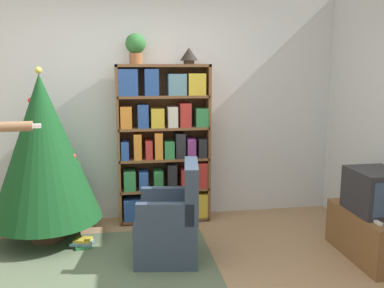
# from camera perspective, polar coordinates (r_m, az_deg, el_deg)

# --- Properties ---
(wall_back) EXTENTS (8.00, 0.10, 2.60)m
(wall_back) POSITION_cam_1_polar(r_m,az_deg,el_deg) (5.01, -7.58, 4.81)
(wall_back) COLOR silver
(wall_back) RESTS_ON ground_plane
(area_rug) EXTENTS (2.34, 1.96, 0.01)m
(area_rug) POSITION_cam_1_polar(r_m,az_deg,el_deg) (3.92, -14.24, -16.87)
(area_rug) COLOR #56664C
(area_rug) RESTS_ON ground_plane
(bookshelf) EXTENTS (1.04, 0.30, 1.80)m
(bookshelf) POSITION_cam_1_polar(r_m,az_deg,el_deg) (4.86, -3.66, -0.03)
(bookshelf) COLOR brown
(bookshelf) RESTS_ON ground_plane
(tv_stand) EXTENTS (0.45, 0.92, 0.44)m
(tv_stand) POSITION_cam_1_polar(r_m,az_deg,el_deg) (4.42, 22.80, -11.08)
(tv_stand) COLOR brown
(tv_stand) RESTS_ON ground_plane
(television) EXTENTS (0.41, 0.50, 0.40)m
(television) POSITION_cam_1_polar(r_m,az_deg,el_deg) (4.29, 23.22, -5.82)
(television) COLOR #28282D
(television) RESTS_ON tv_stand
(game_remote) EXTENTS (0.04, 0.12, 0.02)m
(game_remote) POSITION_cam_1_polar(r_m,az_deg,el_deg) (4.06, 23.46, -9.54)
(game_remote) COLOR white
(game_remote) RESTS_ON tv_stand
(christmas_tree) EXTENTS (1.11, 1.11, 1.77)m
(christmas_tree) POSITION_cam_1_polar(r_m,az_deg,el_deg) (4.55, -19.19, -0.62)
(christmas_tree) COLOR #4C3323
(christmas_tree) RESTS_ON ground_plane
(armchair) EXTENTS (0.65, 0.64, 0.92)m
(armchair) POSITION_cam_1_polar(r_m,az_deg,el_deg) (4.03, -2.81, -10.83)
(armchair) COLOR #334256
(armchair) RESTS_ON ground_plane
(potted_plant) EXTENTS (0.22, 0.22, 0.33)m
(potted_plant) POSITION_cam_1_polar(r_m,az_deg,el_deg) (4.78, -7.53, 12.79)
(potted_plant) COLOR #935B38
(potted_plant) RESTS_ON bookshelf
(table_lamp) EXTENTS (0.20, 0.20, 0.18)m
(table_lamp) POSITION_cam_1_polar(r_m,az_deg,el_deg) (4.83, -0.41, 11.80)
(table_lamp) COLOR #473828
(table_lamp) RESTS_ON bookshelf
(book_pile_near_tree) EXTENTS (0.23, 0.19, 0.09)m
(book_pile_near_tree) POSITION_cam_1_polar(r_m,az_deg,el_deg) (4.50, -14.38, -12.66)
(book_pile_near_tree) COLOR #2D7A42
(book_pile_near_tree) RESTS_ON ground_plane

